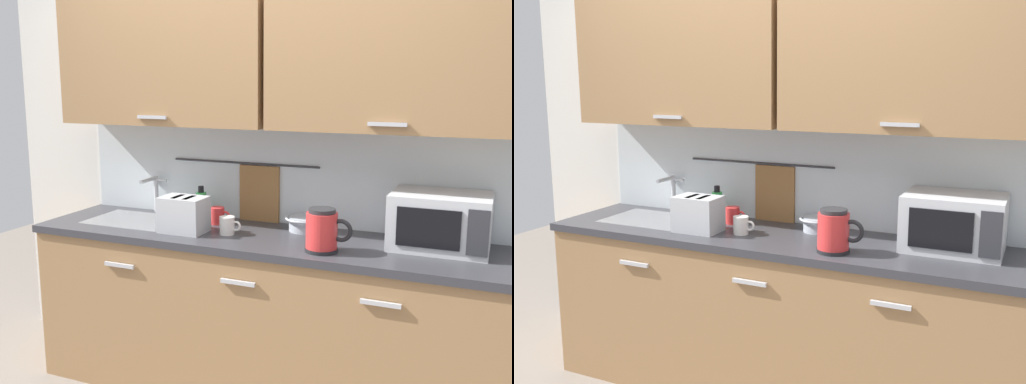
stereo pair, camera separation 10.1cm
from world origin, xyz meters
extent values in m
cube|color=#997047|center=(0.00, 0.30, 0.43)|extent=(2.50, 0.60, 0.86)
cube|color=#B7B7BC|center=(-0.69, -0.01, 0.74)|extent=(0.18, 0.02, 0.02)
cube|color=#B7B7BC|center=(0.00, -0.01, 0.74)|extent=(0.18, 0.02, 0.02)
cube|color=#B7B7BC|center=(0.69, -0.01, 0.74)|extent=(0.18, 0.02, 0.02)
cube|color=#333338|center=(0.00, 0.30, 0.88)|extent=(2.53, 0.63, 0.04)
cube|color=#9EA0A5|center=(-0.81, 0.32, 0.85)|extent=(0.52, 0.38, 0.09)
cube|color=silver|center=(0.00, 0.63, 1.25)|extent=(3.70, 0.06, 2.50)
cube|color=silver|center=(0.00, 0.59, 1.18)|extent=(2.50, 0.01, 0.55)
cube|color=#997047|center=(-0.63, 0.43, 1.80)|extent=(1.23, 0.33, 0.70)
cube|color=#B7B7BC|center=(-0.63, 0.26, 1.50)|extent=(0.18, 0.01, 0.02)
cube|color=#997047|center=(0.63, 0.43, 1.80)|extent=(1.23, 0.33, 0.70)
cube|color=#B7B7BC|center=(0.63, 0.26, 1.50)|extent=(0.18, 0.01, 0.02)
cylinder|color=#333338|center=(-0.23, 0.58, 1.23)|extent=(0.90, 0.01, 0.01)
cube|color=olive|center=(-0.14, 0.58, 1.05)|extent=(0.24, 0.02, 0.34)
cylinder|color=#B2B5BA|center=(-0.81, 0.55, 1.01)|extent=(0.03, 0.03, 0.22)
cylinder|color=#B2B5BA|center=(-0.81, 0.47, 1.11)|extent=(0.02, 0.16, 0.02)
cube|color=#B2B5BA|center=(-0.77, 0.55, 1.10)|extent=(0.07, 0.02, 0.01)
cube|color=silver|center=(0.88, 0.41, 1.04)|extent=(0.46, 0.34, 0.27)
cube|color=black|center=(0.84, 0.24, 1.04)|extent=(0.29, 0.01, 0.18)
cube|color=#2D2D33|center=(1.06, 0.24, 1.04)|extent=(0.09, 0.01, 0.21)
cylinder|color=black|center=(0.37, 0.13, 0.91)|extent=(0.16, 0.16, 0.02)
cylinder|color=red|center=(0.37, 0.13, 1.00)|extent=(0.15, 0.15, 0.17)
cylinder|color=#262628|center=(0.37, 0.13, 1.10)|extent=(0.13, 0.13, 0.02)
torus|color=black|center=(0.46, 0.13, 1.01)|extent=(0.11, 0.02, 0.11)
cylinder|color=green|center=(-0.46, 0.48, 0.98)|extent=(0.06, 0.06, 0.16)
cylinder|color=black|center=(-0.46, 0.48, 1.08)|extent=(0.03, 0.03, 0.04)
cylinder|color=silver|center=(-0.18, 0.24, 0.95)|extent=(0.08, 0.08, 0.09)
torus|color=silver|center=(-0.13, 0.24, 0.95)|extent=(0.06, 0.01, 0.06)
cylinder|color=#A5ADB7|center=(0.18, 0.47, 0.94)|extent=(0.17, 0.17, 0.07)
torus|color=#A5ADB7|center=(0.18, 0.47, 0.97)|extent=(0.21, 0.21, 0.01)
cube|color=#B7BABF|center=(-0.41, 0.19, 1.00)|extent=(0.24, 0.17, 0.19)
cube|color=black|center=(-0.45, 0.19, 1.08)|extent=(0.03, 0.12, 0.01)
cube|color=black|center=(-0.38, 0.19, 1.08)|extent=(0.03, 0.12, 0.01)
cube|color=black|center=(-0.54, 0.19, 1.02)|extent=(0.02, 0.02, 0.02)
cylinder|color=red|center=(-0.33, 0.42, 0.95)|extent=(0.08, 0.08, 0.09)
torus|color=red|center=(-0.27, 0.42, 0.95)|extent=(0.06, 0.01, 0.06)
camera|label=1|loc=(1.15, -2.48, 1.71)|focal=41.63mm
camera|label=2|loc=(1.24, -2.43, 1.71)|focal=41.63mm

